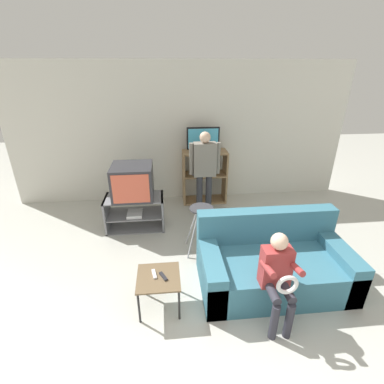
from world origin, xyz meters
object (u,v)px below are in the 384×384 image
(folding_stool, at_px, (201,217))
(person_seated_child, at_px, (278,274))
(person_standing_adult, at_px, (205,167))
(remote_control_white, at_px, (154,274))
(couch, at_px, (272,263))
(media_shelf, at_px, (204,176))
(snack_table, at_px, (159,280))
(television_main, at_px, (133,181))
(remote_control_black, at_px, (163,276))
(television_flat, at_px, (203,140))
(tv_stand, at_px, (135,213))

(folding_stool, xyz_separation_m, person_seated_child, (0.60, -1.30, 0.05))
(person_standing_adult, height_order, person_seated_child, person_standing_adult)
(folding_stool, relative_size, person_standing_adult, 0.47)
(remote_control_white, relative_size, couch, 0.08)
(media_shelf, bearing_deg, snack_table, -108.39)
(couch, relative_size, person_seated_child, 1.73)
(television_main, xyz_separation_m, couch, (1.78, -1.51, -0.54))
(remote_control_black, distance_m, remote_control_white, 0.11)
(remote_control_black, bearing_deg, person_standing_adult, 43.58)
(media_shelf, relative_size, remote_control_black, 7.14)
(television_flat, bearing_deg, media_shelf, -4.24)
(television_flat, height_order, folding_stool, television_flat)
(couch, height_order, person_seated_child, person_seated_child)
(folding_stool, relative_size, couch, 0.40)
(television_main, height_order, media_shelf, television_main)
(television_main, relative_size, media_shelf, 0.61)
(remote_control_black, height_order, person_standing_adult, person_standing_adult)
(tv_stand, distance_m, couch, 2.33)
(snack_table, bearing_deg, couch, 10.24)
(television_main, bearing_deg, television_flat, 34.98)
(media_shelf, distance_m, remote_control_black, 2.76)
(media_shelf, bearing_deg, person_seated_child, -83.73)
(remote_control_black, relative_size, person_seated_child, 0.14)
(tv_stand, distance_m, person_seated_child, 2.62)
(folding_stool, distance_m, snack_table, 1.18)
(tv_stand, xyz_separation_m, folding_stool, (1.00, -0.75, 0.28))
(snack_table, distance_m, remote_control_white, 0.08)
(television_flat, height_order, remote_control_white, television_flat)
(person_standing_adult, bearing_deg, person_seated_child, -80.41)
(television_flat, height_order, person_standing_adult, person_standing_adult)
(television_flat, xyz_separation_m, remote_control_black, (-0.78, -2.64, -0.82))
(folding_stool, height_order, remote_control_white, folding_stool)
(person_seated_child, bearing_deg, media_shelf, 96.27)
(television_main, height_order, couch, television_main)
(media_shelf, xyz_separation_m, person_standing_adult, (-0.08, -0.54, 0.39))
(snack_table, distance_m, person_standing_adult, 2.29)
(couch, relative_size, person_standing_adult, 1.17)
(remote_control_white, xyz_separation_m, person_seated_child, (1.24, -0.34, 0.18))
(television_main, xyz_separation_m, remote_control_black, (0.45, -1.77, -0.40))
(folding_stool, distance_m, person_standing_adult, 1.16)
(television_main, height_order, remote_control_white, television_main)
(television_main, distance_m, remote_control_white, 1.81)
(television_flat, distance_m, couch, 2.62)
(snack_table, height_order, person_standing_adult, person_standing_adult)
(couch, bearing_deg, folding_stool, 136.35)
(media_shelf, xyz_separation_m, couch, (0.51, -2.38, -0.24))
(folding_stool, height_order, couch, couch)
(remote_control_black, bearing_deg, television_main, 77.36)
(person_standing_adult, bearing_deg, snack_table, -110.79)
(television_flat, distance_m, snack_table, 2.89)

